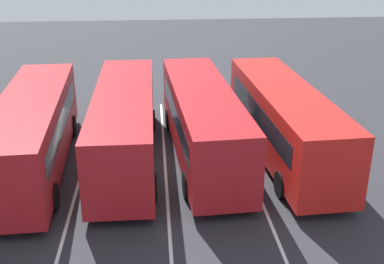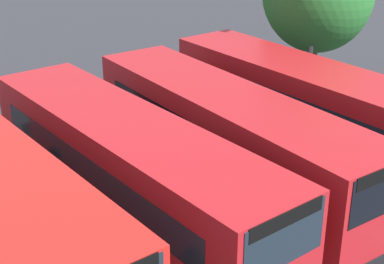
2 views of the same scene
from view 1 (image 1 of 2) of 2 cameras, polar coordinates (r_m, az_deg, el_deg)
name	(u,v)px [view 1 (image 1 of 2)]	position (r m, az deg, el deg)	size (l,w,h in m)	color
ground_plane	(165,164)	(21.91, -3.15, -3.77)	(75.87, 75.87, 0.00)	#2B2B30
bus_far_left	(284,119)	(22.40, 10.65, 1.44)	(11.41, 3.14, 3.22)	red
bus_center_left	(203,120)	(21.98, 1.24, 1.43)	(11.42, 3.20, 3.22)	#AD191E
bus_center_right	(125,123)	(21.81, -7.82, 1.04)	(11.29, 2.68, 3.22)	#AD191E
bus_far_right	(33,130)	(21.89, -17.99, 0.19)	(11.39, 3.04, 3.22)	#AD191E
pedestrian	(267,85)	(29.93, 8.69, 5.47)	(0.45, 0.45, 1.78)	#232833
lane_stripe_outer_left	(245,161)	(22.26, 6.19, -3.42)	(16.21, 0.12, 0.01)	silver
lane_stripe_inner_left	(165,164)	(21.90, -3.15, -3.76)	(16.21, 0.12, 0.01)	silver
lane_stripe_inner_right	(83,167)	(22.14, -12.54, -4.01)	(16.21, 0.12, 0.01)	silver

